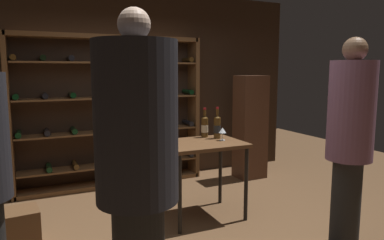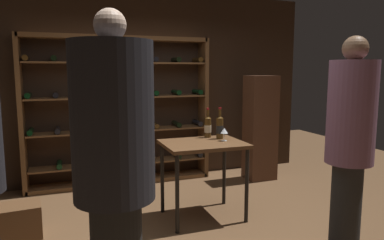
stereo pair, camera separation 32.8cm
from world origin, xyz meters
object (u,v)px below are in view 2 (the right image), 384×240
at_px(tasting_table, 203,152).
at_px(display_cabinet, 260,128).
at_px(wine_bottle_red_label, 208,127).
at_px(wine_bottle_black_capsule, 220,127).
at_px(wine_crate, 16,221).
at_px(wine_glass_stemmed_center, 224,131).
at_px(person_bystander_red_print, 114,161).
at_px(wine_rack, 120,112).
at_px(person_guest_plum_blouse, 350,136).

bearing_deg(tasting_table, display_cabinet, 38.51).
bearing_deg(wine_bottle_red_label, wine_bottle_black_capsule, -52.24).
relative_size(wine_crate, wine_glass_stemmed_center, 3.20).
bearing_deg(person_bystander_red_print, tasting_table, -142.48).
distance_m(tasting_table, wine_glass_stemmed_center, 0.34).
bearing_deg(tasting_table, wine_bottle_black_capsule, 26.89).
bearing_deg(wine_bottle_black_capsule, wine_glass_stemmed_center, -92.60).
bearing_deg(wine_crate, tasting_table, -4.62).
height_order(person_bystander_red_print, wine_bottle_red_label, person_bystander_red_print).
relative_size(wine_crate, display_cabinet, 0.30).
height_order(display_cabinet, wine_bottle_black_capsule, display_cabinet).
height_order(tasting_table, wine_bottle_black_capsule, wine_bottle_black_capsule).
relative_size(wine_rack, wine_bottle_red_label, 7.53).
bearing_deg(person_bystander_red_print, wine_bottle_black_capsule, -145.73).
distance_m(wine_crate, display_cabinet, 3.54).
bearing_deg(display_cabinet, person_bystander_red_print, -134.57).
bearing_deg(wine_bottle_black_capsule, person_guest_plum_blouse, -62.65).
xyz_separation_m(wine_bottle_black_capsule, wine_bottle_red_label, (-0.10, 0.13, -0.01)).
xyz_separation_m(tasting_table, display_cabinet, (1.38, 1.10, 0.03)).
distance_m(wine_rack, wine_bottle_black_capsule, 1.74).
bearing_deg(person_guest_plum_blouse, wine_rack, -93.28).
relative_size(display_cabinet, wine_bottle_black_capsule, 4.30).
bearing_deg(wine_crate, wine_glass_stemmed_center, -4.23).
relative_size(person_bystander_red_print, wine_glass_stemmed_center, 13.62).
xyz_separation_m(display_cabinet, wine_bottle_red_label, (-1.22, -0.84, 0.21)).
height_order(wine_rack, wine_crate, wine_rack).
distance_m(wine_crate, wine_bottle_black_capsule, 2.39).
bearing_deg(tasting_table, wine_crate, 175.38).
xyz_separation_m(wine_crate, wine_bottle_red_label, (2.14, 0.10, 0.84)).
relative_size(wine_crate, wine_bottle_red_label, 1.34).
height_order(wine_crate, wine_bottle_red_label, wine_bottle_red_label).
relative_size(person_guest_plum_blouse, display_cabinet, 1.24).
bearing_deg(wine_bottle_red_label, display_cabinet, 34.45).
relative_size(wine_bottle_black_capsule, wine_bottle_red_label, 1.05).
bearing_deg(wine_bottle_red_label, tasting_table, -121.61).
distance_m(person_bystander_red_print, wine_bottle_red_label, 2.23).
distance_m(display_cabinet, wine_bottle_red_label, 1.50).
xyz_separation_m(wine_crate, wine_bottle_black_capsule, (2.24, -0.03, 0.85)).
bearing_deg(display_cabinet, wine_glass_stemmed_center, -135.54).
distance_m(person_bystander_red_print, display_cabinet, 3.68).
xyz_separation_m(wine_rack, wine_bottle_red_label, (0.85, -1.32, -0.07)).
relative_size(person_bystander_red_print, wine_crate, 4.26).
distance_m(wine_rack, wine_crate, 2.13).
bearing_deg(wine_glass_stemmed_center, wine_bottle_red_label, 109.35).
relative_size(person_guest_plum_blouse, wine_bottle_red_label, 5.55).
height_order(wine_crate, wine_bottle_black_capsule, wine_bottle_black_capsule).
bearing_deg(tasting_table, wine_bottle_red_label, 58.39).
xyz_separation_m(tasting_table, wine_glass_stemmed_center, (0.26, -0.01, 0.22)).
height_order(person_guest_plum_blouse, display_cabinet, person_guest_plum_blouse).
bearing_deg(display_cabinet, wine_bottle_black_capsule, -139.20).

